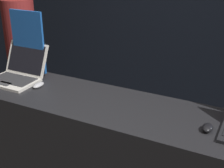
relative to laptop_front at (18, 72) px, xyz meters
name	(u,v)px	position (x,y,z in m)	size (l,w,h in m)	color
wall_back	(187,6)	(0.87, 1.75, 0.34)	(8.00, 0.05, 2.80)	black
display_counter	(112,165)	(0.87, -0.05, -0.56)	(2.19, 0.58, 1.00)	black
laptop_front	(18,72)	(0.00, 0.00, 0.00)	(0.38, 0.39, 0.27)	silver
mouse_front	(38,85)	(0.24, -0.05, -0.05)	(0.06, 0.11, 0.03)	#B2B2B7
promo_stand_front	(28,44)	(0.00, 0.15, 0.19)	(0.31, 0.07, 0.53)	black
mouse_back	(207,128)	(1.51, -0.10, -0.04)	(0.06, 0.10, 0.04)	black
person_bystander	(23,58)	(-0.57, 0.67, -0.17)	(0.33, 0.33, 1.72)	#282833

